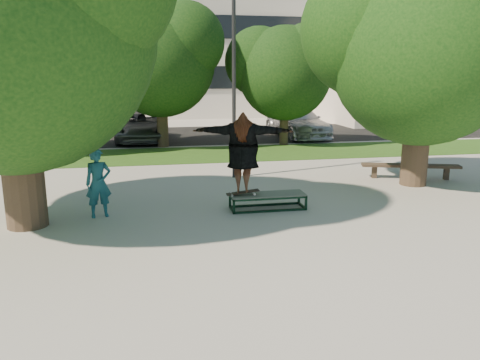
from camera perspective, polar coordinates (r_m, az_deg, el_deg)
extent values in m
plane|color=#9A958D|center=(9.88, -1.29, -5.97)|extent=(120.00, 120.00, 0.00)
cube|color=#264A15|center=(19.17, -3.10, 3.19)|extent=(30.00, 4.00, 0.02)
cube|color=black|center=(25.48, -7.36, 5.45)|extent=(40.00, 8.00, 0.01)
cylinder|color=#38281E|center=(10.68, -25.15, 3.09)|extent=(0.84, 0.84, 3.20)
sphere|color=#0E350E|center=(10.61, -26.45, 16.34)|extent=(5.80, 5.80, 5.80)
cylinder|color=#38281E|center=(14.47, 20.74, 5.27)|extent=(0.76, 0.76, 3.00)
sphere|color=#0E350E|center=(14.39, 21.47, 14.30)|extent=(5.20, 5.20, 5.20)
sphere|color=#0E350E|center=(14.49, 15.42, 17.27)|extent=(3.90, 3.90, 3.90)
sphere|color=#0E350E|center=(14.69, 26.94, 17.35)|extent=(3.64, 3.64, 3.64)
cylinder|color=#38281E|center=(20.90, -24.73, 6.69)|extent=(0.44, 0.44, 2.80)
sphere|color=black|center=(20.83, -25.26, 12.32)|extent=(4.40, 4.40, 4.40)
sphere|color=black|center=(20.21, -22.97, 14.74)|extent=(3.08, 3.08, 3.08)
cylinder|color=#38281E|center=(21.31, -9.47, 8.03)|extent=(0.50, 0.50, 3.00)
sphere|color=black|center=(21.25, -9.70, 14.00)|extent=(4.80, 4.80, 4.80)
sphere|color=black|center=(21.99, -13.05, 15.38)|extent=(3.60, 3.60, 3.60)
sphere|color=black|center=(20.87, -6.66, 16.43)|extent=(3.36, 3.36, 3.36)
cylinder|color=#38281E|center=(21.68, 5.40, 7.69)|extent=(0.40, 0.40, 2.60)
sphere|color=black|center=(21.60, 5.51, 12.80)|extent=(4.20, 4.20, 4.20)
sphere|color=black|center=(21.95, 2.35, 14.21)|extent=(3.15, 3.15, 3.15)
sphere|color=black|center=(21.50, 8.38, 14.68)|extent=(2.94, 2.94, 2.94)
cylinder|color=#2D2D30|center=(14.46, -0.75, 12.04)|extent=(0.12, 0.12, 6.00)
cube|color=silver|center=(41.52, -12.12, 19.09)|extent=(30.00, 14.00, 16.00)
cube|color=black|center=(34.18, -11.92, 12.13)|extent=(27.60, 0.12, 1.60)
cube|color=black|center=(34.34, -12.20, 17.97)|extent=(27.60, 0.12, 1.60)
cube|color=silver|center=(36.86, 21.73, 13.10)|extent=(15.00, 10.00, 8.00)
cube|color=#475147|center=(11.24, 3.40, -1.76)|extent=(1.80, 0.60, 0.03)
cylinder|color=white|center=(10.97, -0.96, -1.87)|extent=(0.06, 0.03, 0.06)
cylinder|color=white|center=(11.13, -1.10, -1.67)|extent=(0.06, 0.03, 0.06)
cylinder|color=white|center=(11.08, 1.79, -1.74)|extent=(0.06, 0.03, 0.06)
cylinder|color=white|center=(11.23, 1.61, -1.54)|extent=(0.06, 0.03, 0.06)
cube|color=black|center=(11.09, 0.34, -1.50)|extent=(0.78, 0.20, 0.10)
imported|color=brown|center=(10.89, 0.35, 3.35)|extent=(2.39, 1.31, 1.88)
imported|color=#195562|center=(10.98, -16.88, -0.36)|extent=(0.65, 0.51, 1.57)
cube|color=#443528|center=(15.27, 16.06, 0.98)|extent=(0.19, 0.19, 0.39)
cube|color=#443528|center=(15.77, 23.85, 0.75)|extent=(0.19, 0.19, 0.39)
cube|color=#443528|center=(15.44, 20.08, 1.65)|extent=(2.94, 1.27, 0.08)
imported|color=black|center=(25.87, -13.36, 6.88)|extent=(1.84, 4.38, 1.41)
imported|color=slate|center=(23.41, -11.89, 6.37)|extent=(2.46, 5.10, 1.40)
imported|color=silver|center=(24.76, 6.97, 7.01)|extent=(2.60, 5.42, 1.52)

